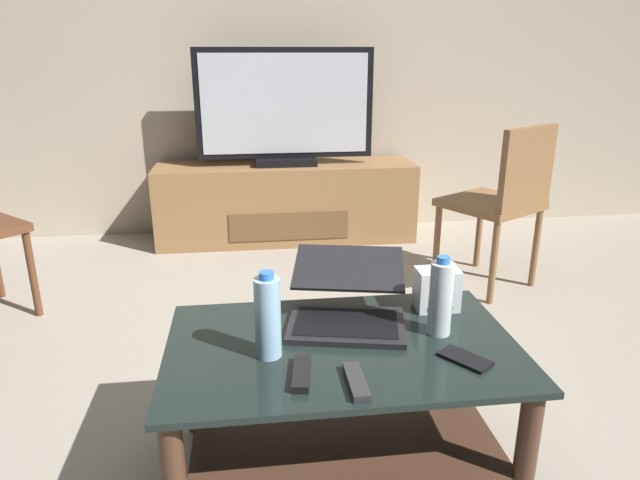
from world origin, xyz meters
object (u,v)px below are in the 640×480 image
(router_box, at_px, (437,289))
(cell_phone, at_px, (465,359))
(coffee_table, at_px, (341,387))
(dining_chair, at_px, (503,197))
(soundbar_remote, at_px, (301,373))
(water_bottle_near, at_px, (441,298))
(tv_remote, at_px, (356,382))
(laptop, at_px, (347,301))
(television, at_px, (285,110))
(media_cabinet, at_px, (287,202))
(water_bottle_far, at_px, (268,317))

(router_box, distance_m, cell_phone, 0.34)
(coffee_table, xyz_separation_m, dining_chair, (1.09, 1.32, 0.21))
(dining_chair, relative_size, soundbar_remote, 5.64)
(water_bottle_near, xyz_separation_m, soundbar_remote, (-0.43, -0.19, -0.11))
(router_box, height_order, tv_remote, router_box)
(water_bottle_near, height_order, soundbar_remote, water_bottle_near)
(laptop, relative_size, cell_phone, 3.33)
(television, height_order, laptop, television)
(coffee_table, distance_m, soundbar_remote, 0.26)
(dining_chair, relative_size, water_bottle_near, 3.68)
(media_cabinet, distance_m, soundbar_remote, 2.49)
(television, xyz_separation_m, cell_phone, (0.32, -2.44, -0.43))
(dining_chair, bearing_deg, television, 137.88)
(router_box, bearing_deg, television, 99.27)
(laptop, distance_m, router_box, 0.31)
(water_bottle_near, bearing_deg, media_cabinet, 97.38)
(laptop, bearing_deg, coffee_table, -105.83)
(media_cabinet, height_order, tv_remote, media_cabinet)
(laptop, distance_m, water_bottle_near, 0.29)
(coffee_table, distance_m, media_cabinet, 2.32)
(router_box, height_order, water_bottle_far, water_bottle_far)
(dining_chair, bearing_deg, laptop, -131.89)
(coffee_table, relative_size, television, 0.88)
(media_cabinet, height_order, dining_chair, dining_chair)
(cell_phone, bearing_deg, tv_remote, 156.63)
(water_bottle_far, bearing_deg, router_box, 22.41)
(coffee_table, height_order, television, television)
(coffee_table, relative_size, water_bottle_far, 4.06)
(television, distance_m, water_bottle_near, 2.32)
(cell_phone, height_order, soundbar_remote, soundbar_remote)
(dining_chair, distance_m, water_bottle_far, 1.88)
(coffee_table, xyz_separation_m, television, (0.00, 2.30, 0.59))
(coffee_table, xyz_separation_m, water_bottle_near, (0.30, 0.03, 0.26))
(water_bottle_near, relative_size, tv_remote, 1.53)
(tv_remote, bearing_deg, soundbar_remote, 156.89)
(television, xyz_separation_m, router_box, (0.34, -2.11, -0.37))
(media_cabinet, xyz_separation_m, soundbar_remote, (-0.14, -2.48, 0.20))
(laptop, bearing_deg, soundbar_remote, -119.26)
(water_bottle_far, bearing_deg, television, 84.75)
(coffee_table, relative_size, soundbar_remote, 6.36)
(cell_phone, distance_m, tv_remote, 0.33)
(tv_remote, bearing_deg, router_box, 49.37)
(coffee_table, distance_m, tv_remote, 0.27)
(router_box, bearing_deg, coffee_table, -151.15)
(router_box, bearing_deg, water_bottle_near, -105.86)
(tv_remote, bearing_deg, media_cabinet, 89.65)
(cell_phone, distance_m, soundbar_remote, 0.46)
(router_box, relative_size, soundbar_remote, 0.86)
(coffee_table, height_order, water_bottle_far, water_bottle_far)
(tv_remote, bearing_deg, water_bottle_near, 38.77)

